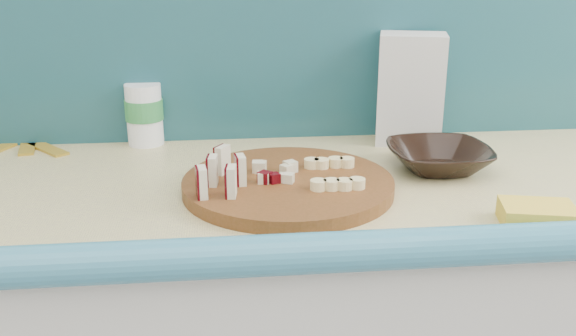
# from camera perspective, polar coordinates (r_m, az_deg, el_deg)

# --- Properties ---
(backsplash) EXTENTS (2.20, 0.02, 0.50)m
(backsplash) POSITION_cam_1_polar(r_m,az_deg,el_deg) (1.41, -6.20, 12.48)
(backsplash) COLOR teal
(backsplash) RESTS_ON kitchen_counter
(cutting_board) EXTENTS (0.38, 0.38, 0.02)m
(cutting_board) POSITION_cam_1_polar(r_m,az_deg,el_deg) (1.13, 0.00, -1.51)
(cutting_board) COLOR #4F2E10
(cutting_board) RESTS_ON kitchen_counter
(apple_wedges) EXTENTS (0.08, 0.14, 0.05)m
(apple_wedges) POSITION_cam_1_polar(r_m,az_deg,el_deg) (1.09, -5.94, -0.40)
(apple_wedges) COLOR beige
(apple_wedges) RESTS_ON cutting_board
(apple_chunks) EXTENTS (0.06, 0.06, 0.02)m
(apple_chunks) POSITION_cam_1_polar(r_m,az_deg,el_deg) (1.12, -1.19, -0.56)
(apple_chunks) COLOR beige
(apple_chunks) RESTS_ON cutting_board
(banana_slices) EXTENTS (0.10, 0.14, 0.02)m
(banana_slices) POSITION_cam_1_polar(r_m,az_deg,el_deg) (1.14, 4.04, -0.44)
(banana_slices) COLOR #F3DC95
(banana_slices) RESTS_ON cutting_board
(brown_bowl) EXTENTS (0.20, 0.20, 0.05)m
(brown_bowl) POSITION_cam_1_polar(r_m,az_deg,el_deg) (1.27, 13.25, 0.87)
(brown_bowl) COLOR black
(brown_bowl) RESTS_ON kitchen_counter
(flour_bag) EXTENTS (0.16, 0.13, 0.24)m
(flour_bag) POSITION_cam_1_polar(r_m,az_deg,el_deg) (1.42, 10.83, 6.89)
(flour_bag) COLOR silver
(flour_bag) RESTS_ON kitchen_counter
(canister) EXTENTS (0.08, 0.08, 0.13)m
(canister) POSITION_cam_1_polar(r_m,az_deg,el_deg) (1.42, -12.66, 4.78)
(canister) COLOR white
(canister) RESTS_ON kitchen_counter
(sponge) EXTENTS (0.13, 0.10, 0.03)m
(sponge) POSITION_cam_1_polar(r_m,az_deg,el_deg) (1.07, 21.28, -3.92)
(sponge) COLOR gold
(sponge) RESTS_ON kitchen_counter
(banana_peel) EXTENTS (0.20, 0.16, 0.01)m
(banana_peel) POSITION_cam_1_polar(r_m,az_deg,el_deg) (1.49, -22.35, 1.73)
(banana_peel) COLOR gold
(banana_peel) RESTS_ON kitchen_counter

